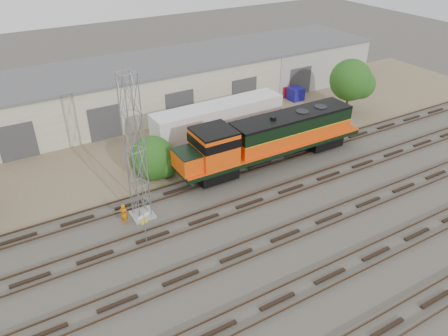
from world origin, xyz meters
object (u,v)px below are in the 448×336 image
locomotive (269,138)px  semi_trailer (221,118)px  worker (124,214)px  signal_tower (135,153)px

locomotive → semi_trailer: locomotive is taller
locomotive → worker: bearing=-171.8°
locomotive → signal_tower: bearing=-172.0°
locomotive → signal_tower: signal_tower is taller
signal_tower → worker: (-1.43, -0.25, -4.46)m
signal_tower → worker: 4.69m
locomotive → semi_trailer: 5.86m
worker → semi_trailer: size_ratio=0.13×
locomotive → worker: size_ratio=10.63×
signal_tower → semi_trailer: size_ratio=0.84×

